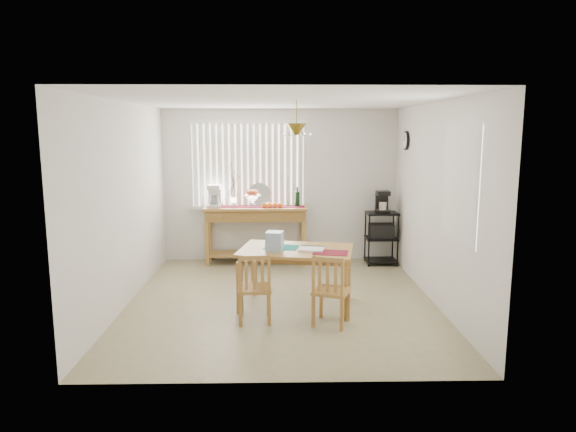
{
  "coord_description": "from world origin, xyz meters",
  "views": [
    {
      "loc": [
        -0.04,
        -6.54,
        2.23
      ],
      "look_at": [
        0.1,
        0.55,
        1.05
      ],
      "focal_mm": 32.0,
      "sensor_mm": 36.0,
      "label": 1
    }
  ],
  "objects_px": {
    "cart_items": "(382,202)",
    "chair_left": "(255,288)",
    "sideboard": "(257,221)",
    "chair_right": "(331,291)",
    "wire_cart": "(381,233)",
    "dining_table": "(296,255)"
  },
  "relations": [
    {
      "from": "sideboard",
      "to": "chair_left",
      "type": "relative_size",
      "value": 2.05
    },
    {
      "from": "cart_items",
      "to": "chair_right",
      "type": "distance_m",
      "value": 3.07
    },
    {
      "from": "dining_table",
      "to": "chair_left",
      "type": "relative_size",
      "value": 1.84
    },
    {
      "from": "dining_table",
      "to": "chair_left",
      "type": "bearing_deg",
      "value": -131.74
    },
    {
      "from": "sideboard",
      "to": "wire_cart",
      "type": "bearing_deg",
      "value": -2.8
    },
    {
      "from": "wire_cart",
      "to": "dining_table",
      "type": "distance_m",
      "value": 2.57
    },
    {
      "from": "cart_items",
      "to": "dining_table",
      "type": "relative_size",
      "value": 0.24
    },
    {
      "from": "sideboard",
      "to": "dining_table",
      "type": "bearing_deg",
      "value": -74.82
    },
    {
      "from": "chair_right",
      "to": "cart_items",
      "type": "bearing_deg",
      "value": 67.73
    },
    {
      "from": "sideboard",
      "to": "chair_left",
      "type": "height_order",
      "value": "sideboard"
    },
    {
      "from": "sideboard",
      "to": "chair_right",
      "type": "xyz_separation_m",
      "value": [
        0.97,
        -2.87,
        -0.31
      ]
    },
    {
      "from": "cart_items",
      "to": "chair_left",
      "type": "relative_size",
      "value": 0.43
    },
    {
      "from": "wire_cart",
      "to": "cart_items",
      "type": "distance_m",
      "value": 0.52
    },
    {
      "from": "sideboard",
      "to": "chair_right",
      "type": "bearing_deg",
      "value": -71.43
    },
    {
      "from": "chair_left",
      "to": "chair_right",
      "type": "bearing_deg",
      "value": -7.81
    },
    {
      "from": "chair_left",
      "to": "chair_right",
      "type": "distance_m",
      "value": 0.89
    },
    {
      "from": "dining_table",
      "to": "wire_cart",
      "type": "bearing_deg",
      "value": 54.02
    },
    {
      "from": "chair_left",
      "to": "dining_table",
      "type": "bearing_deg",
      "value": 48.26
    },
    {
      "from": "cart_items",
      "to": "chair_left",
      "type": "distance_m",
      "value": 3.4
    },
    {
      "from": "sideboard",
      "to": "cart_items",
      "type": "bearing_deg",
      "value": -2.55
    },
    {
      "from": "dining_table",
      "to": "chair_left",
      "type": "distance_m",
      "value": 0.8
    },
    {
      "from": "wire_cart",
      "to": "chair_right",
      "type": "relative_size",
      "value": 1.05
    }
  ]
}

